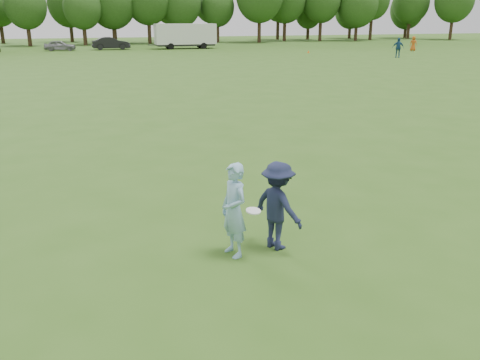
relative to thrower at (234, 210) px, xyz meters
The scene contains 11 objects.
ground 1.14m from the thrower, 34.81° to the left, with size 200.00×200.00×0.00m, color #315618.
thrower is the anchor object (origin of this frame).
defender 0.87m from the thrower, ahead, with size 1.10×0.63×1.70m, color #1B203B.
player_far_b 49.37m from the thrower, 52.74° to the left, with size 1.18×0.49×2.02m, color navy.
player_far_c 60.87m from the thrower, 51.62° to the left, with size 0.88×0.57×1.80m, color #BF5216.
car_e 61.48m from the thrower, 94.05° to the left, with size 1.54×3.82×1.30m, color gray.
car_f 61.67m from the thrower, 88.20° to the left, with size 1.67×4.80×1.58m, color black.
field_cone 54.07m from the thrower, 63.79° to the left, with size 0.28×0.28×0.30m, color #E5560C.
disc_in_play 0.40m from the thrower, 46.15° to the right, with size 0.32×0.32×0.07m.
cargo_trailer 61.95m from the thrower, 79.22° to the left, with size 9.00×2.75×3.20m.
treeline 77.57m from the thrower, 87.48° to the left, with size 130.35×18.39×11.74m.
Camera 1 is at (-3.06, -8.63, 4.25)m, focal length 38.00 mm.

